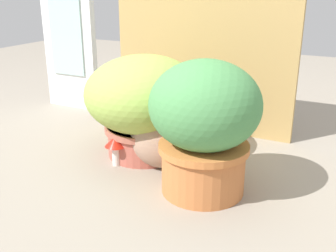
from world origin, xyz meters
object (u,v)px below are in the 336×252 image
grass_planter (144,101)px  mushroom_ornament_red (116,144)px  cat (166,139)px  leafy_planter (204,123)px  mushroom_ornament_pink (146,147)px

grass_planter → mushroom_ornament_red: grass_planter is taller
grass_planter → cat: bearing=-28.8°
grass_planter → cat: (0.14, -0.08, -0.11)m
cat → mushroom_ornament_red: (-0.19, -0.07, -0.03)m
leafy_planter → grass_planter: bearing=151.2°
cat → mushroom_ornament_pink: cat is taller
leafy_planter → mushroom_ornament_pink: bearing=160.6°
mushroom_ornament_pink → grass_planter: bearing=123.0°
grass_planter → mushroom_ornament_red: 0.21m
cat → mushroom_ornament_pink: 0.10m
leafy_planter → mushroom_ornament_pink: (-0.28, 0.10, -0.18)m
leafy_planter → mushroom_ornament_pink: size_ratio=4.42×
mushroom_ornament_pink → mushroom_ornament_red: mushroom_ornament_red is taller
grass_planter → mushroom_ornament_red: (-0.05, -0.15, -0.14)m
grass_planter → mushroom_ornament_red: bearing=-107.4°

